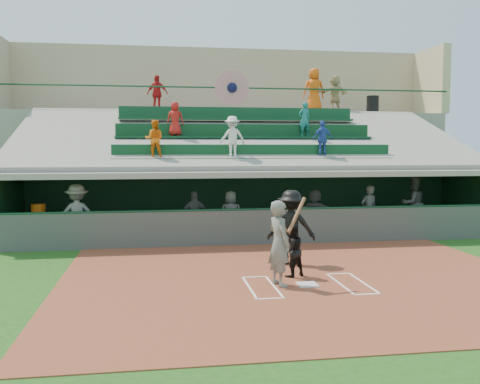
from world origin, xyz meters
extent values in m
plane|color=#1C4914|center=(0.00, 0.00, 0.00)|extent=(100.00, 100.00, 0.00)
cube|color=brown|center=(0.00, 0.50, 0.01)|extent=(11.00, 9.00, 0.02)
cube|color=silver|center=(0.00, 0.00, 0.04)|extent=(0.43, 0.43, 0.03)
cube|color=white|center=(-0.75, 0.00, 0.02)|extent=(0.05, 1.80, 0.01)
cube|color=silver|center=(0.75, 0.00, 0.02)|extent=(0.05, 1.80, 0.01)
cube|color=white|center=(-1.30, 0.00, 0.02)|extent=(0.05, 1.80, 0.01)
cube|color=white|center=(1.30, 0.00, 0.02)|extent=(0.05, 1.80, 0.01)
cube|color=white|center=(-1.02, 0.90, 0.02)|extent=(0.60, 0.05, 0.01)
cube|color=white|center=(1.02, 0.90, 0.02)|extent=(0.60, 0.05, 0.01)
cube|color=white|center=(-1.02, -0.90, 0.02)|extent=(0.60, 0.05, 0.01)
cube|color=white|center=(1.02, -0.90, 0.02)|extent=(0.60, 0.05, 0.01)
cube|color=gray|center=(0.00, 6.75, 0.02)|extent=(16.00, 3.50, 0.04)
cube|color=gray|center=(0.00, 13.50, 2.30)|extent=(20.00, 3.00, 4.60)
cube|color=#494E49|center=(0.00, 5.00, 0.55)|extent=(16.00, 0.06, 1.10)
cylinder|color=#133B24|center=(0.00, 5.00, 1.12)|extent=(16.00, 0.08, 0.08)
cube|color=black|center=(0.00, 8.50, 1.10)|extent=(16.00, 0.25, 2.20)
cube|color=black|center=(-8.00, 6.75, 1.10)|extent=(0.25, 3.50, 2.20)
cube|color=black|center=(8.00, 6.75, 1.10)|extent=(0.25, 3.50, 2.20)
cube|color=gray|center=(0.00, 6.75, 2.20)|extent=(16.40, 3.90, 0.18)
cube|color=gray|center=(0.00, 10.25, 1.15)|extent=(16.40, 3.50, 2.30)
cube|color=gray|center=(0.00, 11.90, 2.30)|extent=(16.40, 0.30, 4.60)
cube|color=gray|center=(0.00, 8.60, 3.45)|extent=(16.40, 6.51, 2.37)
cube|color=#0C3821|center=(0.00, 6.20, 2.65)|extent=(9.40, 0.42, 0.08)
cube|color=#0D3D1D|center=(0.00, 6.40, 2.91)|extent=(9.40, 0.06, 0.45)
cube|color=#0C361D|center=(0.00, 8.10, 3.40)|extent=(9.40, 0.42, 0.08)
cube|color=#0C371A|center=(0.00, 8.30, 3.66)|extent=(9.40, 0.06, 0.45)
cube|color=#0D3A1C|center=(0.00, 10.00, 4.15)|extent=(9.40, 0.42, 0.08)
cube|color=#0D3B1F|center=(0.00, 10.20, 4.41)|extent=(9.40, 0.06, 0.45)
imported|color=orange|center=(-3.32, 6.30, 3.31)|extent=(0.64, 0.52, 1.23)
imported|color=silver|center=(-0.79, 6.30, 3.38)|extent=(0.97, 0.67, 1.37)
imported|color=#2849A1|center=(2.30, 6.30, 3.32)|extent=(0.78, 0.43, 1.26)
imported|color=#A81713|center=(-2.59, 8.20, 4.05)|extent=(0.65, 0.47, 1.22)
imported|color=#176965|center=(2.20, 8.20, 4.08)|extent=(0.53, 0.41, 1.28)
cylinder|color=#143E24|center=(0.00, 12.00, 5.60)|extent=(20.00, 0.07, 0.07)
cylinder|color=#B3191F|center=(0.00, 11.98, 5.60)|extent=(1.50, 0.06, 1.50)
sphere|color=black|center=(0.00, 11.95, 5.60)|extent=(0.44, 0.44, 0.44)
cube|color=tan|center=(0.00, 15.00, 6.20)|extent=(20.00, 0.40, 3.20)
cube|color=tan|center=(10.00, 13.50, 6.20)|extent=(0.40, 3.00, 3.20)
imported|color=#5B5E59|center=(-0.63, 0.07, 0.96)|extent=(0.63, 0.79, 1.88)
cylinder|color=brown|center=(-0.28, -0.08, 1.60)|extent=(0.56, 0.54, 0.75)
sphere|color=brown|center=(-0.50, 0.07, 1.25)|extent=(0.10, 0.10, 0.10)
imported|color=black|center=(-0.15, 0.81, 0.64)|extent=(0.73, 0.65, 1.24)
imported|color=black|center=(0.18, 2.19, 0.98)|extent=(1.38, 1.01, 1.92)
cube|color=brown|center=(-0.29, 8.15, 0.25)|extent=(13.21, 5.92, 0.43)
cube|color=white|center=(-6.89, 6.22, 0.43)|extent=(1.05, 0.90, 0.78)
cylinder|color=orange|center=(-6.97, 6.29, 1.05)|extent=(0.45, 0.45, 0.45)
imported|color=#5E625C|center=(-5.69, 5.56, 0.98)|extent=(1.31, 0.88, 1.89)
imported|color=#565954|center=(-2.05, 6.13, 0.83)|extent=(0.98, 0.54, 1.58)
imported|color=#565954|center=(-0.87, 6.06, 0.83)|extent=(0.83, 0.61, 1.58)
imported|color=#565853|center=(2.08, 6.39, 0.83)|extent=(1.54, 0.78, 1.58)
imported|color=#535550|center=(3.91, 6.09, 0.89)|extent=(0.69, 0.53, 1.70)
imported|color=#545752|center=(5.88, 6.79, 1.02)|extent=(1.03, 0.85, 1.95)
cylinder|color=black|center=(6.87, 13.06, 5.03)|extent=(0.57, 0.57, 0.85)
imported|color=red|center=(-3.20, 13.16, 5.42)|extent=(1.04, 0.71, 1.64)
imported|color=#DB530C|center=(3.74, 12.22, 5.58)|extent=(1.00, 0.68, 1.96)
imported|color=tan|center=(4.76, 12.34, 5.45)|extent=(1.65, 0.93, 1.69)
camera|label=1|loc=(-3.24, -11.20, 3.08)|focal=40.00mm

